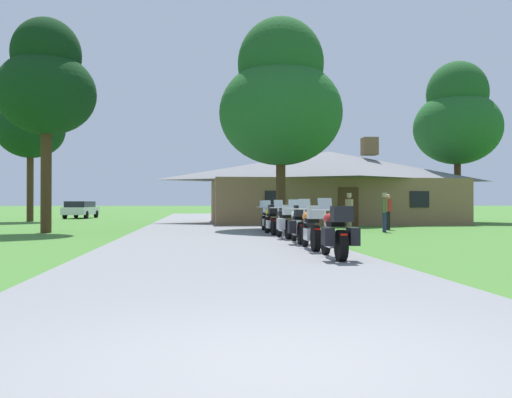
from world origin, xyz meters
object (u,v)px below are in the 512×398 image
(parked_white_suv_far_left, at_px, (81,209))
(motorcycle_yellow_fifth_in_row, at_px, (271,220))
(motorcycle_black_fourth_in_row, at_px, (285,222))
(tree_left_far, at_px, (30,122))
(motorcycle_red_nearest_to_camera, at_px, (336,233))
(motorcycle_blue_farthest_in_row, at_px, (267,218))
(bystander_olive_shirt_by_tree, at_px, (384,210))
(tree_left_near, at_px, (46,83))
(motorcycle_orange_second_in_row, at_px, (311,227))
(bystander_tan_shirt_near_lodge, at_px, (349,210))
(motorcycle_white_third_in_row, at_px, (299,225))
(tree_right_of_lodge, at_px, (457,118))
(tree_by_lodge_front, at_px, (281,99))
(bystander_red_shirt_beside_signpost, at_px, (388,210))

(parked_white_suv_far_left, bearing_deg, motorcycle_yellow_fifth_in_row, -59.03)
(motorcycle_black_fourth_in_row, bearing_deg, tree_left_far, 120.99)
(motorcycle_red_nearest_to_camera, distance_m, tree_left_far, 30.72)
(motorcycle_black_fourth_in_row, distance_m, motorcycle_blue_farthest_in_row, 4.40)
(motorcycle_yellow_fifth_in_row, xyz_separation_m, bystander_olive_shirt_by_tree, (5.20, 2.14, 0.33))
(parked_white_suv_far_left, bearing_deg, bystander_olive_shirt_by_tree, -47.92)
(tree_left_near, bearing_deg, bystander_olive_shirt_by_tree, -4.39)
(motorcycle_orange_second_in_row, distance_m, tree_left_near, 14.59)
(bystander_tan_shirt_near_lodge, bearing_deg, motorcycle_red_nearest_to_camera, 154.21)
(motorcycle_red_nearest_to_camera, xyz_separation_m, motorcycle_yellow_fifth_in_row, (-0.10, 8.96, 0.01))
(tree_left_far, bearing_deg, bystander_tan_shirt_near_lodge, -39.42)
(motorcycle_white_third_in_row, xyz_separation_m, parked_white_suv_far_left, (-12.46, 29.92, 0.17))
(tree_left_far, distance_m, parked_white_suv_far_left, 9.98)
(motorcycle_orange_second_in_row, xyz_separation_m, bystander_olive_shirt_by_tree, (5.11, 8.73, 0.33))
(tree_left_near, bearing_deg, motorcycle_black_fourth_in_row, -30.74)
(motorcycle_black_fourth_in_row, relative_size, tree_right_of_lodge, 0.19)
(motorcycle_black_fourth_in_row, distance_m, parked_white_suv_far_left, 30.37)
(motorcycle_yellow_fifth_in_row, height_order, tree_left_near, tree_left_near)
(motorcycle_blue_farthest_in_row, bearing_deg, tree_right_of_lodge, 38.31)
(motorcycle_blue_farthest_in_row, relative_size, tree_by_lodge_front, 0.21)
(motorcycle_white_third_in_row, xyz_separation_m, motorcycle_blue_farthest_in_row, (-0.08, 6.62, 0.01))
(bystander_tan_shirt_near_lodge, bearing_deg, motorcycle_blue_farthest_in_row, 93.76)
(motorcycle_white_third_in_row, height_order, bystander_tan_shirt_near_lodge, bystander_tan_shirt_near_lodge)
(motorcycle_red_nearest_to_camera, relative_size, motorcycle_white_third_in_row, 1.00)
(motorcycle_blue_farthest_in_row, bearing_deg, motorcycle_black_fourth_in_row, -90.08)
(tree_left_near, bearing_deg, bystander_tan_shirt_near_lodge, -1.30)
(tree_left_near, height_order, parked_white_suv_far_left, tree_left_near)
(motorcycle_black_fourth_in_row, xyz_separation_m, parked_white_suv_far_left, (-12.45, 27.70, 0.17))
(motorcycle_orange_second_in_row, relative_size, tree_by_lodge_front, 0.21)
(motorcycle_white_third_in_row, distance_m, tree_left_near, 13.33)
(tree_right_of_lodge, bearing_deg, bystander_red_shirt_beside_signpost, -130.87)
(motorcycle_yellow_fifth_in_row, distance_m, bystander_red_shirt_beside_signpost, 7.37)
(tree_left_near, bearing_deg, bystander_red_shirt_beside_signpost, 3.41)
(bystander_olive_shirt_by_tree, relative_size, tree_left_far, 0.17)
(motorcycle_orange_second_in_row, relative_size, motorcycle_blue_farthest_in_row, 1.00)
(tree_by_lodge_front, xyz_separation_m, tree_left_near, (-10.17, -1.32, 0.19))
(motorcycle_red_nearest_to_camera, xyz_separation_m, bystander_olive_shirt_by_tree, (5.10, 11.10, 0.34))
(tree_left_far, xyz_separation_m, parked_white_suv_far_left, (1.70, 7.81, -5.98))
(motorcycle_yellow_fifth_in_row, bearing_deg, bystander_olive_shirt_by_tree, 19.33)
(motorcycle_red_nearest_to_camera, relative_size, tree_left_far, 0.21)
(motorcycle_orange_second_in_row, relative_size, motorcycle_white_third_in_row, 1.00)
(tree_left_near, xyz_separation_m, tree_left_far, (-4.92, 14.40, 0.45))
(motorcycle_orange_second_in_row, bearing_deg, parked_white_suv_far_left, 112.31)
(motorcycle_orange_second_in_row, xyz_separation_m, tree_left_near, (-9.17, 9.83, 5.69))
(motorcycle_red_nearest_to_camera, bearing_deg, parked_white_suv_far_left, 111.11)
(motorcycle_blue_farthest_in_row, relative_size, tree_right_of_lodge, 0.19)
(motorcycle_blue_farthest_in_row, distance_m, bystander_olive_shirt_by_tree, 5.11)
(bystander_tan_shirt_near_lodge, relative_size, tree_left_far, 0.17)
(motorcycle_orange_second_in_row, height_order, tree_right_of_lodge, tree_right_of_lodge)
(tree_by_lodge_front, xyz_separation_m, parked_white_suv_far_left, (-13.38, 20.88, -5.34))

